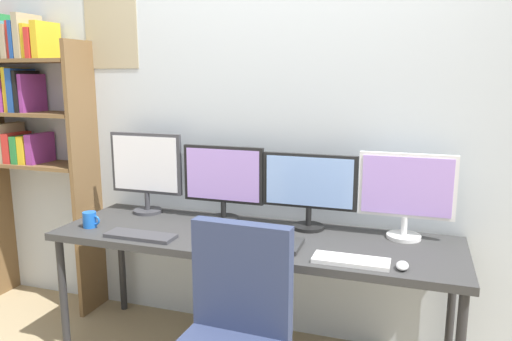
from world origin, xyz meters
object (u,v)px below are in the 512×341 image
(desk, at_px, (253,244))
(keyboard_left, at_px, (141,236))
(laptop_closed, at_px, (270,244))
(monitor_center_right, at_px, (309,186))
(keyboard_right, at_px, (351,261))
(monitor_far_right, at_px, (406,191))
(computer_mouse, at_px, (402,266))
(bookshelf, at_px, (23,117))
(coffee_mug, at_px, (90,220))
(monitor_center_left, at_px, (223,179))
(monitor_far_left, at_px, (146,168))

(desk, height_order, keyboard_left, keyboard_left)
(laptop_closed, bearing_deg, monitor_center_right, 68.50)
(monitor_center_right, relative_size, keyboard_right, 1.51)
(desk, xyz_separation_m, keyboard_right, (0.56, -0.23, 0.06))
(monitor_far_right, xyz_separation_m, computer_mouse, (0.01, -0.44, -0.24))
(bookshelf, xyz_separation_m, coffee_mug, (0.79, -0.39, -0.53))
(desk, bearing_deg, monitor_center_left, 140.75)
(keyboard_left, relative_size, laptop_closed, 1.20)
(monitor_center_left, distance_m, keyboard_right, 0.96)
(desk, bearing_deg, monitor_center_right, 39.25)
(monitor_center_right, distance_m, coffee_mug, 1.26)
(monitor_center_left, xyz_separation_m, laptop_closed, (0.39, -0.34, -0.24))
(bookshelf, bearing_deg, monitor_center_right, -0.50)
(monitor_center_left, distance_m, monitor_center_right, 0.52)
(desk, height_order, keyboard_right, keyboard_right)
(monitor_far_left, height_order, monitor_far_right, monitor_far_left)
(monitor_far_right, distance_m, laptop_closed, 0.77)
(monitor_center_right, bearing_deg, bookshelf, 179.50)
(monitor_far_right, bearing_deg, bookshelf, 179.61)
(monitor_center_right, distance_m, computer_mouse, 0.73)
(monitor_far_right, relative_size, keyboard_left, 1.28)
(laptop_closed, bearing_deg, coffee_mug, -179.86)
(desk, distance_m, laptop_closed, 0.20)
(keyboard_right, height_order, coffee_mug, coffee_mug)
(coffee_mug, bearing_deg, keyboard_left, -10.09)
(keyboard_right, xyz_separation_m, laptop_closed, (-0.42, 0.10, 0.00))
(monitor_far_left, height_order, monitor_center_left, monitor_far_left)
(bookshelf, relative_size, monitor_far_left, 3.95)
(monitor_center_left, height_order, monitor_center_right, monitor_center_left)
(coffee_mug, bearing_deg, monitor_far_right, 12.42)
(monitor_center_left, height_order, keyboard_right, monitor_center_left)
(monitor_far_left, relative_size, coffee_mug, 4.77)
(computer_mouse, bearing_deg, coffee_mug, 177.72)
(monitor_center_right, relative_size, computer_mouse, 5.54)
(coffee_mug, bearing_deg, bookshelf, 153.60)
(bookshelf, relative_size, monitor_center_left, 4.02)
(monitor_far_left, distance_m, coffee_mug, 0.47)
(coffee_mug, bearing_deg, monitor_far_left, 68.23)
(computer_mouse, height_order, laptop_closed, computer_mouse)
(monitor_far_right, bearing_deg, monitor_center_left, -180.00)
(coffee_mug, bearing_deg, computer_mouse, -2.28)
(monitor_center_left, bearing_deg, keyboard_left, -124.16)
(monitor_center_right, bearing_deg, keyboard_right, -55.84)
(desk, distance_m, bookshelf, 1.85)
(desk, relative_size, monitor_center_right, 4.13)
(monitor_center_right, height_order, keyboard_left, monitor_center_right)
(monitor_far_left, bearing_deg, keyboard_right, -18.27)
(monitor_center_right, bearing_deg, computer_mouse, -40.04)
(desk, relative_size, coffee_mug, 20.74)
(desk, distance_m, monitor_center_right, 0.45)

